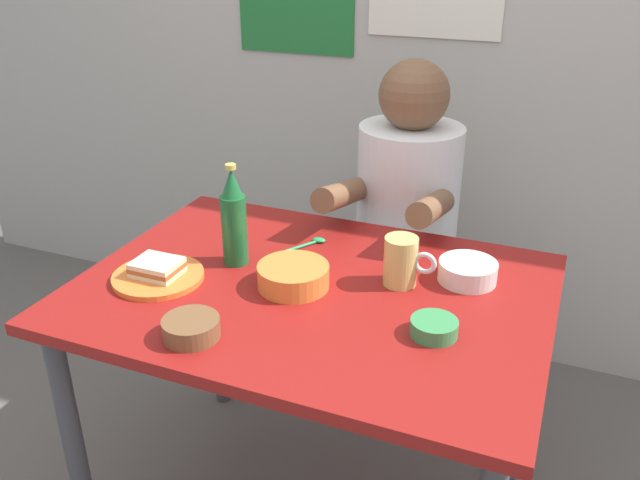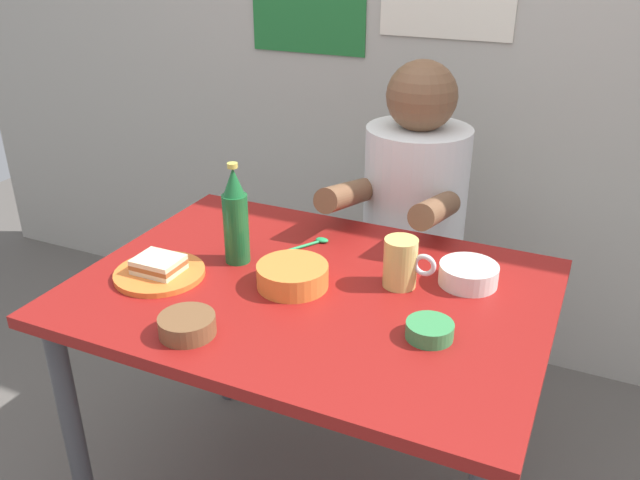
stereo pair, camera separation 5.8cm
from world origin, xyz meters
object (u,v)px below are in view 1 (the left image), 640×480
Objects in this scene: plate_orange at (158,277)px; beer_bottle at (234,220)px; dining_table at (312,320)px; dip_bowl_green at (434,327)px; stool at (401,305)px; sandwich at (157,267)px; beer_mug at (402,261)px; person_seated at (407,192)px.

beer_bottle is at bearing 48.74° from plate_orange.
plate_orange is at bearing -131.26° from beer_bottle.
plate_orange is 0.84× the size of beer_bottle.
dining_table is 11.00× the size of dip_bowl_green.
stool is at bearing 60.49° from plate_orange.
dip_bowl_green is (0.67, 0.02, 0.01)m from plate_orange.
dining_table is 10.00× the size of sandwich.
beer_bottle is (-0.23, 0.04, 0.21)m from dining_table.
beer_mug is 0.48× the size of beer_bottle.
beer_bottle is at bearing 169.64° from dining_table.
beer_bottle is at bearing 48.74° from sandwich.
beer_bottle is at bearing -172.94° from beer_mug.
beer_mug is (0.13, -0.53, 0.03)m from person_seated.
dip_bowl_green is at bearing -55.95° from beer_mug.
person_seated reaches higher than dining_table.
dining_table is 0.70m from stool.
stool is 4.09× the size of sandwich.
beer_bottle is (-0.29, -0.58, 0.09)m from person_seated.
person_seated is 2.75× the size of beer_bottle.
person_seated is (0.00, -0.01, 0.42)m from stool.
dip_bowl_green is (0.31, -0.09, 0.11)m from dining_table.
dining_table is 0.35m from dip_bowl_green.
dining_table is at bearing -95.46° from stool.
beer_mug is (0.55, 0.20, 0.03)m from sandwich.
beer_bottle reaches higher than beer_mug.
beer_mug is at bearing 7.06° from beer_bottle.
plate_orange is 0.02m from sandwich.
stool is 1.72× the size of beer_bottle.
plate_orange is 0.23m from beer_bottle.
dip_bowl_green reaches higher than dining_table.
stool is 2.05× the size of plate_orange.
stool is at bearing 103.58° from beer_mug.
person_seated is 0.84m from sandwich.
person_seated is 0.75m from dip_bowl_green.
dining_table is at bearing 16.87° from plate_orange.
stool is 0.71m from beer_mug.
dining_table is 5.00× the size of plate_orange.
person_seated is 5.71× the size of beer_mug.
sandwich reaches higher than stool.
beer_mug is at bearing 26.06° from dining_table.
stool is 0.87m from dip_bowl_green.
beer_bottle reaches higher than sandwich.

